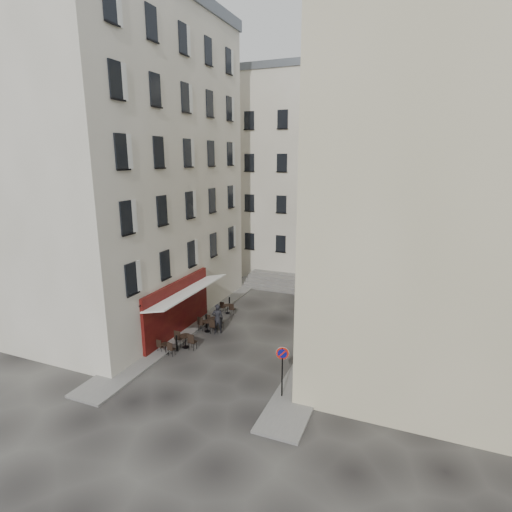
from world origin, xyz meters
The scene contains 18 objects.
ground centered at (0.00, 0.00, 0.00)m, with size 90.00×90.00×0.00m, color black.
sidewalk_left centered at (-4.50, 4.00, 0.06)m, with size 2.00×22.00×0.12m, color slate.
sidewalk_right centered at (4.50, 3.00, 0.06)m, with size 2.00×18.00×0.12m, color slate.
building_left centered at (-10.50, 3.00, 10.31)m, with size 12.20×16.20×20.60m.
building_right centered at (10.50, 3.50, 9.31)m, with size 12.20×14.20×18.60m.
building_back centered at (-1.00, 19.00, 9.31)m, with size 18.20×10.20×18.60m.
cafe_storefront centered at (-4.32, 1.00, 1.88)m, with size 1.74×7.30×3.50m.
stone_steps centered at (0.00, 12.57, 0.40)m, with size 9.00×3.15×0.80m.
bollard_near centered at (-3.25, -1.00, 0.53)m, with size 0.12×0.12×0.98m.
bollard_mid centered at (-3.25, 2.50, 0.53)m, with size 0.12×0.12×0.98m.
bollard_far centered at (-3.25, 6.00, 0.53)m, with size 0.12×0.12×0.98m.
no_parking_sign centered at (3.90, -3.19, 1.83)m, with size 0.57×0.19×2.58m.
bistro_table_a centered at (-3.60, -1.57, 0.41)m, with size 1.13×0.53×0.80m.
bistro_table_b centered at (-2.96, -0.49, 0.50)m, with size 1.40×0.66×0.99m.
bistro_table_c centered at (-2.85, 1.95, 0.47)m, with size 1.32×0.62×0.93m.
bistro_table_d centered at (-2.71, 2.66, 0.45)m, with size 1.24×0.58×0.87m.
bistro_table_e centered at (-3.03, 5.26, 0.41)m, with size 1.15×0.54×0.81m.
pedestrian centered at (-2.18, 2.07, 0.97)m, with size 0.71×0.47×1.95m, color black.
Camera 1 is at (8.99, -18.92, 10.91)m, focal length 28.00 mm.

